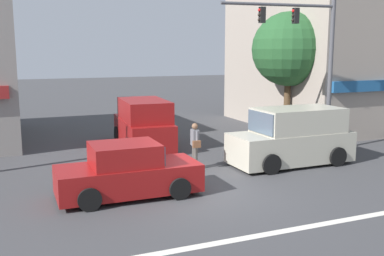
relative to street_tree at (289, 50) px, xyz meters
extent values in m
plane|color=#3D3D3F|center=(-7.57, -6.73, -4.26)|extent=(120.00, 120.00, 0.00)
cube|color=silver|center=(-7.57, -10.23, -4.25)|extent=(9.00, 0.24, 0.01)
cube|color=gray|center=(6.04, 2.41, 0.06)|extent=(11.61, 9.90, 8.63)
cylinder|color=#4C3823|center=(0.00, 0.00, -2.80)|extent=(0.32, 0.32, 2.92)
sphere|color=#235128|center=(0.00, 0.00, 0.02)|extent=(3.60, 3.60, 3.60)
cylinder|color=brown|center=(1.02, 3.21, 0.04)|extent=(0.22, 0.22, 8.60)
cylinder|color=#47474C|center=(-0.50, -3.70, -1.16)|extent=(0.18, 0.18, 6.20)
cylinder|color=#47474C|center=(-2.89, -3.44, 1.69)|extent=(4.78, 0.64, 0.12)
cube|color=black|center=(-2.17, -3.52, 1.29)|extent=(0.22, 0.26, 0.60)
sphere|color=red|center=(-2.29, -3.50, 1.47)|extent=(0.12, 0.12, 0.12)
sphere|color=black|center=(-2.29, -3.50, 1.29)|extent=(0.12, 0.12, 0.12)
sphere|color=black|center=(-2.29, -3.50, 1.11)|extent=(0.12, 0.12, 0.12)
cube|color=black|center=(-3.60, -3.36, 1.29)|extent=(0.22, 0.26, 0.60)
sphere|color=red|center=(-3.72, -3.35, 1.47)|extent=(0.12, 0.12, 0.12)
sphere|color=black|center=(-3.72, -3.35, 1.29)|extent=(0.12, 0.12, 0.12)
sphere|color=black|center=(-3.72, -3.35, 1.11)|extent=(0.12, 0.12, 0.12)
cube|color=maroon|center=(-9.73, -6.27, -3.72)|extent=(4.12, 1.75, 0.80)
cube|color=maroon|center=(-9.83, -6.27, -3.00)|extent=(1.92, 1.58, 0.64)
cube|color=#475666|center=(-8.86, -6.28, -3.00)|extent=(0.08, 1.44, 0.54)
cylinder|color=black|center=(-8.45, -5.44, -3.94)|extent=(0.64, 0.19, 0.64)
cylinder|color=black|center=(-8.47, -7.14, -3.94)|extent=(0.64, 0.19, 0.64)
cylinder|color=black|center=(-10.99, -5.41, -3.94)|extent=(0.64, 0.19, 0.64)
cylinder|color=black|center=(-11.01, -7.11, -3.94)|extent=(0.64, 0.19, 0.64)
cube|color=#B7B29E|center=(-3.20, -4.95, -3.60)|extent=(4.61, 1.87, 1.10)
cube|color=#B7B29E|center=(-2.90, -4.94, -2.60)|extent=(3.21, 1.82, 0.90)
cube|color=#475666|center=(-4.52, -4.95, -2.60)|extent=(0.07, 1.66, 0.76)
cylinder|color=black|center=(-4.62, -5.87, -3.90)|extent=(0.72, 0.20, 0.72)
cylinder|color=black|center=(-4.63, -4.03, -3.90)|extent=(0.72, 0.20, 0.72)
cylinder|color=black|center=(-1.77, -5.86, -3.90)|extent=(0.72, 0.20, 0.72)
cylinder|color=black|center=(-1.78, -4.02, -3.90)|extent=(0.72, 0.20, 0.72)
cube|color=maroon|center=(-7.36, 0.25, -3.60)|extent=(2.16, 4.72, 1.10)
cube|color=maroon|center=(-7.38, -0.05, -2.60)|extent=(2.02, 3.32, 0.90)
cube|color=#475666|center=(-7.26, 1.57, -2.60)|extent=(1.66, 0.18, 0.76)
cylinder|color=black|center=(-8.17, 1.74, -3.90)|extent=(0.25, 0.73, 0.72)
cylinder|color=black|center=(-6.34, 1.61, -3.90)|extent=(0.25, 0.73, 0.72)
cylinder|color=black|center=(-8.38, -1.11, -3.90)|extent=(0.25, 0.73, 0.72)
cylinder|color=black|center=(-6.54, -1.24, -3.90)|extent=(0.25, 0.73, 0.72)
cylinder|color=#4C4742|center=(-6.75, -4.11, -3.83)|extent=(0.14, 0.14, 0.86)
cylinder|color=#4C4742|center=(-6.77, -4.29, -3.83)|extent=(0.14, 0.14, 0.86)
cube|color=slate|center=(-6.76, -4.20, -3.11)|extent=(0.25, 0.38, 0.58)
sphere|color=brown|center=(-6.76, -4.20, -2.70)|extent=(0.22, 0.22, 0.22)
cylinder|color=slate|center=(-6.74, -3.96, -3.11)|extent=(0.09, 0.09, 0.56)
cylinder|color=slate|center=(-6.78, -4.44, -3.11)|extent=(0.09, 0.09, 0.56)
cube|color=brown|center=(-6.82, -4.52, -3.28)|extent=(0.29, 0.14, 0.24)
camera|label=1|loc=(-12.89, -18.61, -0.07)|focal=42.00mm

